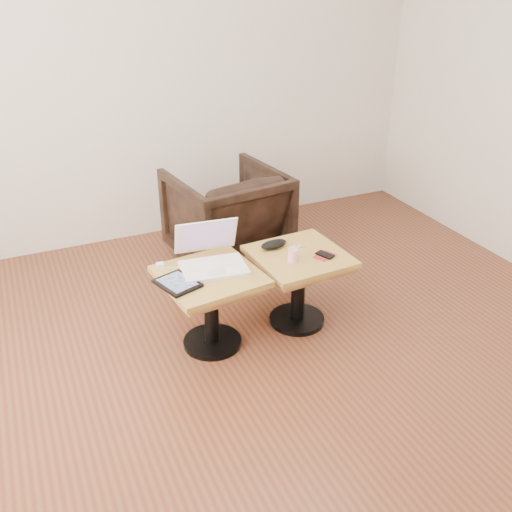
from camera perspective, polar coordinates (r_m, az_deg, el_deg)
name	(u,v)px	position (r m, az deg, el deg)	size (l,w,h in m)	color
room_shell	(290,148)	(2.49, 3.41, 10.69)	(4.52, 4.52, 2.71)	#53271B
side_table_left	(210,292)	(3.30, -4.59, -3.61)	(0.60, 0.60, 0.49)	black
side_table_right	(299,271)	(3.51, 4.30, -1.56)	(0.57, 0.57, 0.49)	black
laptop	(211,257)	(3.30, -4.51, -0.13)	(0.41, 0.40, 0.25)	white
tablet	(177,283)	(3.15, -7.87, -2.70)	(0.25, 0.28, 0.02)	black
charging_adapter	(160,265)	(3.33, -9.54, -0.92)	(0.04, 0.04, 0.03)	white
glasses_case	(274,244)	(3.50, 1.79, 1.18)	(0.18, 0.08, 0.06)	black
striped_cup	(293,255)	(3.34, 3.72, 0.06)	(0.06, 0.06, 0.08)	#DD5588
earbuds_tangle	(298,247)	(3.52, 4.25, 0.92)	(0.08, 0.05, 0.01)	white
phone_on_sleeve	(325,255)	(3.44, 6.90, 0.08)	(0.14, 0.12, 0.01)	maroon
armchair	(227,216)	(4.29, -2.93, 4.04)	(0.76, 0.78, 0.71)	black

